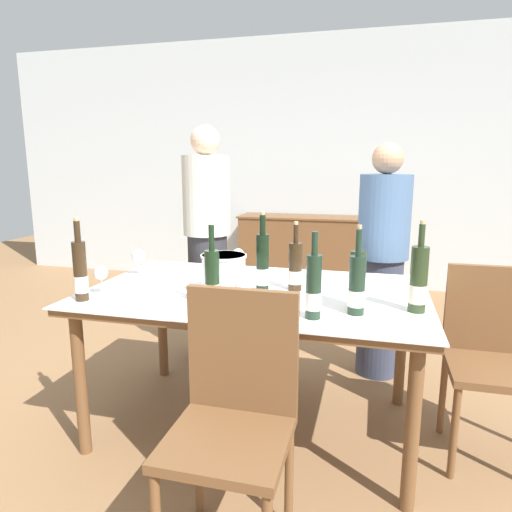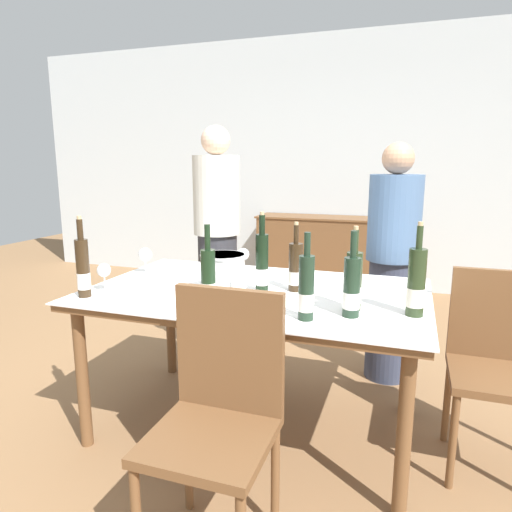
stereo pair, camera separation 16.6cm
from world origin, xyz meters
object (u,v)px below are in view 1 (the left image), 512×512
at_px(dining_table, 256,303).
at_px(ice_bucket, 224,273).
at_px(wine_bottle_3, 357,281).
at_px(wine_glass_4, 139,257).
at_px(wine_bottle_6, 357,286).
at_px(chair_right_end, 492,349).
at_px(wine_bottle_5, 263,264).
at_px(wine_glass_3, 235,265).
at_px(person_host, 207,245).
at_px(wine_bottle_4, 418,281).
at_px(wine_bottle_2, 212,280).
at_px(chair_near_front, 235,406).
at_px(wine_glass_2, 101,274).
at_px(wine_bottle_0, 314,288).
at_px(wine_bottle_1, 80,272).
at_px(wine_glass_0, 238,255).
at_px(person_guest_left, 382,263).
at_px(sideboard_cabinet, 305,253).
at_px(wine_glass_1, 243,287).

bearing_deg(dining_table, ice_bucket, -144.58).
bearing_deg(wine_bottle_3, wine_glass_4, 166.39).
relative_size(wine_bottle_6, chair_right_end, 0.40).
bearing_deg(wine_bottle_5, wine_glass_4, 167.80).
xyz_separation_m(wine_glass_3, person_host, (-0.43, 0.71, -0.03)).
xyz_separation_m(wine_bottle_3, wine_bottle_4, (0.26, 0.01, 0.01)).
relative_size(wine_bottle_2, chair_near_front, 0.39).
bearing_deg(wine_glass_2, wine_bottle_0, -4.89).
relative_size(wine_bottle_5, chair_right_end, 0.45).
distance_m(dining_table, wine_bottle_1, 0.87).
bearing_deg(wine_bottle_3, dining_table, 162.30).
bearing_deg(dining_table, wine_bottle_1, -153.59).
distance_m(wine_glass_2, chair_right_end, 1.94).
bearing_deg(wine_bottle_2, wine_glass_4, 143.57).
bearing_deg(wine_bottle_2, wine_bottle_6, 5.81).
height_order(dining_table, wine_bottle_5, wine_bottle_5).
height_order(wine_bottle_2, person_host, person_host).
relative_size(wine_bottle_1, wine_glass_0, 2.77).
height_order(wine_bottle_3, person_guest_left, person_guest_left).
distance_m(wine_bottle_5, wine_glass_0, 0.47).
relative_size(wine_bottle_1, person_host, 0.24).
relative_size(sideboard_cabinet, wine_bottle_2, 3.98).
distance_m(wine_bottle_3, person_guest_left, 1.02).
bearing_deg(wine_bottle_2, wine_bottle_0, -4.66).
xyz_separation_m(wine_bottle_4, wine_glass_4, (-1.51, 0.29, -0.03)).
distance_m(wine_glass_0, wine_glass_1, 0.71).
bearing_deg(wine_glass_1, ice_bucket, 127.46).
height_order(wine_bottle_1, chair_near_front, wine_bottle_1).
height_order(wine_bottle_3, wine_bottle_6, wine_bottle_3).
bearing_deg(wine_bottle_6, chair_near_front, -127.77).
xyz_separation_m(wine_glass_2, wine_glass_3, (0.58, 0.37, -0.00)).
height_order(sideboard_cabinet, person_guest_left, person_guest_left).
relative_size(wine_bottle_2, chair_right_end, 0.41).
height_order(sideboard_cabinet, wine_glass_3, wine_glass_3).
height_order(dining_table, wine_bottle_0, wine_bottle_0).
bearing_deg(wine_bottle_0, chair_near_front, -118.60).
relative_size(ice_bucket, wine_bottle_1, 0.57).
distance_m(sideboard_cabinet, wine_bottle_3, 3.13).
relative_size(wine_bottle_2, wine_bottle_4, 0.93).
bearing_deg(wine_bottle_3, person_guest_left, 82.98).
bearing_deg(wine_glass_1, wine_bottle_4, 11.51).
distance_m(wine_glass_3, person_guest_left, 1.08).
bearing_deg(wine_bottle_5, chair_right_end, 5.84).
height_order(sideboard_cabinet, wine_bottle_2, wine_bottle_2).
bearing_deg(chair_near_front, wine_bottle_0, 61.40).
relative_size(wine_bottle_4, chair_near_front, 0.42).
bearing_deg(wine_glass_4, chair_near_front, -46.38).
distance_m(wine_bottle_3, person_host, 1.46).
relative_size(wine_bottle_4, wine_glass_1, 2.82).
bearing_deg(person_guest_left, ice_bucket, -129.42).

